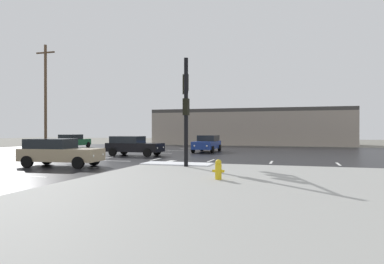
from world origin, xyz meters
TOP-DOWN VIEW (x-y plane):
  - ground_plane at (0.00, 0.00)m, footprint 120.00×120.00m
  - road_asphalt at (0.00, 0.00)m, footprint 44.00×44.00m
  - sidewalk_corner at (12.00, -12.00)m, footprint 18.00×18.00m
  - snow_strip_curbside at (5.00, -4.00)m, footprint 4.00×1.60m
  - lane_markings at (1.20, -1.38)m, footprint 36.15×36.15m
  - traffic_signal_mast at (5.35, -3.55)m, footprint 1.68×4.64m
  - fire_hydrant at (8.54, -9.25)m, footprint 0.48×0.26m
  - strip_building_background at (5.22, 27.99)m, footprint 27.88×8.00m
  - sedan_green at (-12.99, 11.25)m, footprint 2.27×4.63m
  - sedan_black at (-1.16, 2.74)m, footprint 4.58×2.13m
  - sedan_tan at (-1.43, -6.07)m, footprint 4.67×2.39m
  - sedan_blue at (3.48, 9.03)m, footprint 2.02×4.54m
  - utility_pole_far at (-13.29, 7.04)m, footprint 2.20×0.28m

SIDE VIEW (x-z plane):
  - ground_plane at x=0.00m, z-range 0.00..0.00m
  - road_asphalt at x=0.00m, z-range 0.00..0.02m
  - lane_markings at x=1.20m, z-range 0.02..0.03m
  - sidewalk_corner at x=12.00m, z-range 0.00..0.14m
  - snow_strip_curbside at x=5.00m, z-range 0.14..0.20m
  - fire_hydrant at x=8.54m, z-range 0.14..0.93m
  - sedan_green at x=-12.99m, z-range 0.06..1.64m
  - sedan_black at x=-1.16m, z-range 0.06..1.64m
  - sedan_tan at x=-1.43m, z-range 0.06..1.64m
  - sedan_blue at x=3.48m, z-range 0.06..1.64m
  - strip_building_background at x=5.22m, z-range 0.00..5.11m
  - traffic_signal_mast at x=5.35m, z-range 1.24..7.07m
  - utility_pole_far at x=-13.29m, z-range 0.22..11.15m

